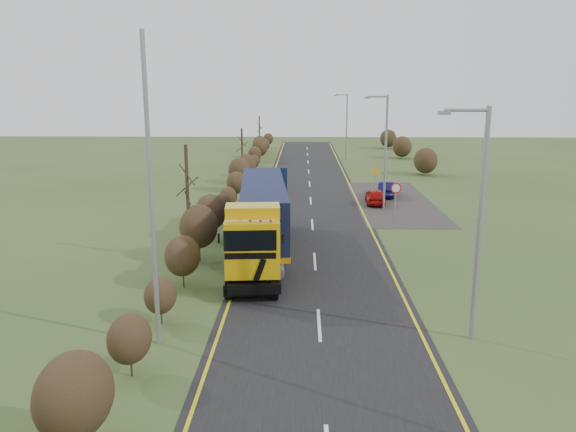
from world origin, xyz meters
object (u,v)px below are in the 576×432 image
(car_red_hatchback, at_px, (375,196))
(speed_sign, at_px, (396,194))
(lorry, at_px, (262,216))
(streetlight_near, at_px, (478,216))
(car_blue_sedan, at_px, (386,189))

(car_red_hatchback, height_order, speed_sign, speed_sign)
(lorry, height_order, streetlight_near, streetlight_near)
(car_red_hatchback, relative_size, speed_sign, 1.37)
(car_blue_sedan, relative_size, speed_sign, 1.43)
(car_red_hatchback, relative_size, streetlight_near, 0.43)
(streetlight_near, distance_m, speed_sign, 18.51)
(car_blue_sedan, bearing_deg, speed_sign, 93.82)
(lorry, distance_m, streetlight_near, 13.07)
(car_red_hatchback, relative_size, car_blue_sedan, 0.96)
(lorry, distance_m, car_red_hatchback, 16.04)
(lorry, height_order, speed_sign, lorry)
(car_blue_sedan, xyz_separation_m, speed_sign, (-0.67, -8.80, 1.24))
(car_blue_sedan, bearing_deg, streetlight_near, 96.25)
(car_red_hatchback, bearing_deg, speed_sign, 99.10)
(car_blue_sedan, relative_size, streetlight_near, 0.45)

